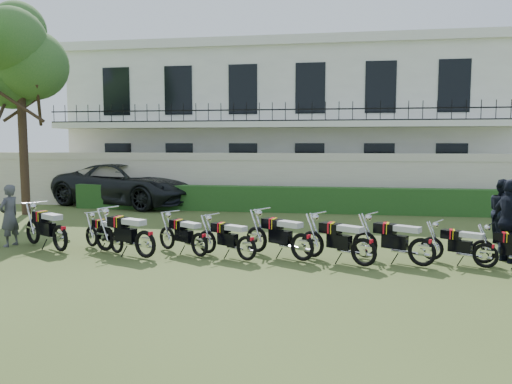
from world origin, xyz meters
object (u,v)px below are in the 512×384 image
at_px(motorcycle_1, 116,237).
at_px(officer_5, 507,213).
at_px(motorcycle_3, 200,239).
at_px(motorcycle_2, 145,237).
at_px(motorcycle_4, 247,242).
at_px(tree_west_near, 20,57).
at_px(motorcycle_8, 486,249).
at_px(motorcycle_0, 60,232).
at_px(motorcycle_6, 364,245).
at_px(motorcycle_7, 422,245).
at_px(suv, 128,184).
at_px(officer_4, 503,211).
at_px(officer_2, 510,221).
at_px(inspector, 9,216).
at_px(motorcycle_5, 302,240).

height_order(motorcycle_1, officer_5, officer_5).
xyz_separation_m(motorcycle_3, officer_5, (7.66, 2.71, 0.41)).
xyz_separation_m(motorcycle_1, motorcycle_2, (0.90, -0.40, 0.09)).
bearing_deg(motorcycle_4, tree_west_near, 85.88).
bearing_deg(motorcycle_3, motorcycle_8, -56.99).
xyz_separation_m(motorcycle_0, motorcycle_1, (1.45, 0.07, -0.10)).
height_order(motorcycle_3, motorcycle_6, motorcycle_6).
height_order(motorcycle_7, suv, suv).
height_order(tree_west_near, motorcycle_8, tree_west_near).
bearing_deg(tree_west_near, officer_4, -10.70).
distance_m(motorcycle_0, officer_4, 11.58).
bearing_deg(motorcycle_3, motorcycle_0, 123.64).
distance_m(motorcycle_7, officer_2, 2.25).
bearing_deg(suv, motorcycle_6, -117.64).
relative_size(motorcycle_8, suv, 0.23).
relative_size(motorcycle_3, motorcycle_7, 0.88).
xyz_separation_m(suv, officer_2, (12.86, -8.45, 0.02)).
height_order(motorcycle_7, inspector, inspector).
relative_size(motorcycle_8, officer_4, 0.86).
bearing_deg(tree_west_near, motorcycle_2, -41.05).
height_order(motorcycle_6, suv, suv).
bearing_deg(tree_west_near, inspector, -59.92).
bearing_deg(motorcycle_6, motorcycle_2, 122.18).
height_order(motorcycle_0, officer_4, officer_4).
bearing_deg(officer_5, motorcycle_4, 122.56).
relative_size(tree_west_near, suv, 1.20).
relative_size(motorcycle_8, officer_2, 0.80).
xyz_separation_m(motorcycle_5, suv, (-8.20, 9.21, 0.41)).
relative_size(motorcycle_4, suv, 0.25).
xyz_separation_m(motorcycle_0, motorcycle_8, (9.95, -0.03, -0.10)).
distance_m(motorcycle_4, motorcycle_6, 2.63).
bearing_deg(motorcycle_0, motorcycle_2, -66.46).
bearing_deg(motorcycle_1, motorcycle_4, -61.59).
height_order(motorcycle_0, motorcycle_7, motorcycle_0).
height_order(tree_west_near, motorcycle_5, tree_west_near).
height_order(motorcycle_3, motorcycle_4, motorcycle_3).
distance_m(motorcycle_0, officer_2, 10.69).
bearing_deg(suv, motorcycle_5, -121.13).
distance_m(motorcycle_1, motorcycle_2, 0.99).
bearing_deg(motorcycle_4, motorcycle_6, -64.29).
xyz_separation_m(motorcycle_6, suv, (-9.56, 9.51, 0.42)).
xyz_separation_m(motorcycle_4, motorcycle_6, (2.63, -0.13, 0.05)).
distance_m(tree_west_near, officer_5, 17.20).
relative_size(motorcycle_5, officer_4, 1.01).
distance_m(motorcycle_0, suv, 9.45).
distance_m(tree_west_near, inspector, 8.09).
bearing_deg(motorcycle_4, motorcycle_5, -54.05).
relative_size(tree_west_near, officer_2, 4.20).
bearing_deg(motorcycle_1, motorcycle_2, -80.82).
bearing_deg(officer_4, motorcycle_1, 100.29).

